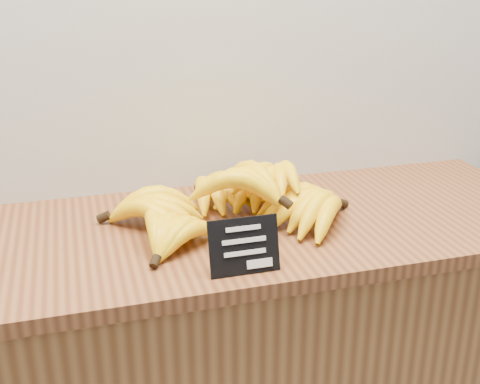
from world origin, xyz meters
The scene contains 3 objects.
counter_top centered at (0.05, 2.75, 0.92)m, with size 1.47×0.54×0.03m, color brown.
chalkboard_sign centered at (0.01, 2.54, 0.98)m, with size 0.13×0.01×0.10m, color black.
banana_pile centered at (0.06, 2.77, 0.98)m, with size 0.53×0.36×0.13m.
Camera 1 is at (-0.26, 1.62, 1.46)m, focal length 45.00 mm.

